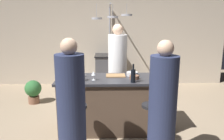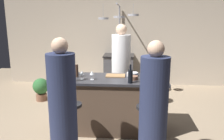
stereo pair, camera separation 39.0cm
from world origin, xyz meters
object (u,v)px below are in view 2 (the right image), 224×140
guest_left (63,109)px  mixing_bowl_steel (132,74)px  cutting_board (116,76)px  wine_bottle_dark (130,76)px  wine_bottle_red (68,69)px  wine_glass_by_chef (92,73)px  wine_glass_near_left_guest (82,73)px  bar_stool_right (145,126)px  guest_right (153,113)px  potted_plant (41,88)px  wine_bottle_green (73,74)px  mixing_bowl_wooden (133,78)px  bar_stool_left (73,124)px  wine_glass_near_right_guest (155,75)px  stove_range (119,71)px  pepper_mill (77,71)px  chef (121,72)px

guest_left → mixing_bowl_steel: guest_left is taller
cutting_board → wine_bottle_dark: bearing=-58.1°
wine_bottle_red → wine_glass_by_chef: 0.48m
wine_glass_by_chef → cutting_board: bearing=35.8°
cutting_board → wine_glass_near_left_guest: 0.59m
bar_stool_right → wine_glass_near_left_guest: wine_glass_near_left_guest is taller
guest_right → potted_plant: size_ratio=3.11×
guest_right → wine_bottle_dark: guest_right is taller
bar_stool_right → guest_right: size_ratio=0.42×
mixing_bowl_steel → guest_left: bearing=-126.6°
wine_bottle_green → mixing_bowl_wooden: bearing=10.4°
wine_bottle_green → mixing_bowl_steel: bearing=23.4°
bar_stool_left → wine_bottle_green: 0.75m
mixing_bowl_wooden → guest_left: bearing=-133.0°
wine_bottle_dark → mixing_bowl_steel: bearing=85.7°
wine_glass_near_right_guest → wine_bottle_green: bearing=-175.3°
wine_glass_near_right_guest → mixing_bowl_wooden: (-0.33, 0.07, -0.08)m
stove_range → wine_bottle_green: size_ratio=2.84×
bar_stool_right → mixing_bowl_steel: bearing=103.4°
potted_plant → wine_glass_near_left_guest: bearing=-47.9°
bar_stool_left → mixing_bowl_wooden: mixing_bowl_wooden is taller
cutting_board → pepper_mill: pepper_mill is taller
bar_stool_right → pepper_mill: size_ratio=3.24×
bar_stool_right → cutting_board: size_ratio=2.12×
potted_plant → mixing_bowl_wooden: size_ratio=3.33×
cutting_board → mixing_bowl_steel: (0.28, 0.03, 0.02)m
wine_glass_near_left_guest → mixing_bowl_wooden: bearing=4.1°
guest_left → wine_glass_near_left_guest: 0.91m
pepper_mill → mixing_bowl_steel: size_ratio=1.09×
bar_stool_right → cutting_board: (-0.47, 0.75, 0.53)m
wine_bottle_green → pepper_mill: bearing=90.9°
pepper_mill → wine_bottle_green: 0.25m
wine_glass_near_right_guest → potted_plant: bearing=149.7°
stove_range → guest_right: bearing=-80.3°
potted_plant → wine_glass_near_right_guest: 2.86m
guest_right → chef: bearing=104.3°
cutting_board → wine_glass_by_chef: (-0.36, -0.26, 0.10)m
chef → bar_stool_right: chef is taller
wine_glass_near_left_guest → wine_glass_near_right_guest: size_ratio=1.00×
bar_stool_right → mixing_bowl_steel: (-0.19, 0.78, 0.56)m
pepper_mill → wine_glass_near_right_guest: pepper_mill is taller
bar_stool_left → guest_left: size_ratio=0.41×
stove_range → wine_bottle_dark: size_ratio=3.10×
wine_bottle_dark → mixing_bowl_wooden: size_ratio=1.84×
potted_plant → mixing_bowl_wooden: mixing_bowl_wooden is taller
wine_bottle_green → guest_left: bearing=-86.7°
bar_stool_left → wine_glass_by_chef: (0.20, 0.49, 0.63)m
potted_plant → bar_stool_right: bearing=-40.1°
guest_right → wine_glass_near_left_guest: 1.39m
bar_stool_right → bar_stool_left: same height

